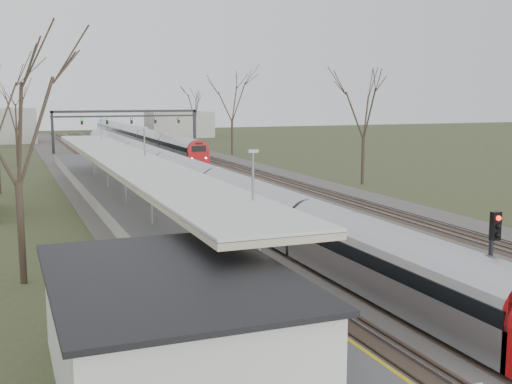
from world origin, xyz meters
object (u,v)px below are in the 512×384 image
at_px(train_far, 136,135).
at_px(signal_post, 492,250).
at_px(train_near, 167,168).
at_px(passenger, 324,330).

bearing_deg(train_far, signal_post, -93.29).
relative_size(train_near, signal_post, 22.00).
relative_size(train_near, train_far, 1.20).
bearing_deg(passenger, signal_post, -71.84).
bearing_deg(signal_post, train_far, 86.71).
bearing_deg(train_far, passenger, -98.01).
xyz_separation_m(passenger, signal_post, (7.94, 2.56, 0.94)).
distance_m(train_far, signal_post, 91.38).
relative_size(train_far, passenger, 48.10).
bearing_deg(passenger, train_far, -7.73).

